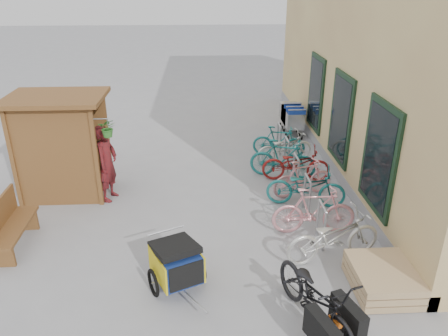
{
  "coord_description": "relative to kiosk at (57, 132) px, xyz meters",
  "views": [
    {
      "loc": [
        0.03,
        -7.14,
        4.87
      ],
      "look_at": [
        0.5,
        1.5,
        1.0
      ],
      "focal_mm": 35.0,
      "sensor_mm": 36.0,
      "label": 1
    }
  ],
  "objects": [
    {
      "name": "bike_6",
      "position": [
        5.6,
        1.55,
        -1.11
      ],
      "size": [
        1.78,
        1.06,
        0.89
      ],
      "primitive_type": "imported",
      "rotation": [
        0.0,
        0.0,
        1.87
      ],
      "color": "silver",
      "rests_on": "ground"
    },
    {
      "name": "kiosk",
      "position": [
        0.0,
        0.0,
        0.0
      ],
      "size": [
        2.49,
        1.65,
        2.4
      ],
      "color": "brown",
      "rests_on": "ground"
    },
    {
      "name": "bike_4",
      "position": [
        5.68,
        0.41,
        -1.1
      ],
      "size": [
        1.77,
        0.81,
        0.9
      ],
      "primitive_type": "imported",
      "rotation": [
        0.0,
        0.0,
        1.44
      ],
      "color": "maroon",
      "rests_on": "ground"
    },
    {
      "name": "bike_3",
      "position": [
        5.67,
        -0.43,
        -1.1
      ],
      "size": [
        1.57,
        0.8,
        0.91
      ],
      "primitive_type": "imported",
      "rotation": [
        0.0,
        0.0,
        1.83
      ],
      "color": "pink",
      "rests_on": "ground"
    },
    {
      "name": "bike_7",
      "position": [
        5.52,
        2.03,
        -1.1
      ],
      "size": [
        1.56,
        0.77,
        0.9
      ],
      "primitive_type": "imported",
      "rotation": [
        0.0,
        0.0,
        1.33
      ],
      "color": "#1C7172",
      "rests_on": "ground"
    },
    {
      "name": "bike_0",
      "position": [
        5.67,
        -2.99,
        -1.06
      ],
      "size": [
        1.96,
        1.07,
        0.97
      ],
      "primitive_type": "imported",
      "rotation": [
        0.0,
        0.0,
        1.81
      ],
      "color": "silver",
      "rests_on": "ground"
    },
    {
      "name": "bike_1",
      "position": [
        5.53,
        -2.08,
        -1.04
      ],
      "size": [
        1.7,
        0.5,
        1.02
      ],
      "primitive_type": "imported",
      "rotation": [
        0.0,
        0.0,
        1.56
      ],
      "color": "pink",
      "rests_on": "ground"
    },
    {
      "name": "building",
      "position": [
        9.77,
        2.03,
        1.94
      ],
      "size": [
        6.07,
        13.0,
        7.0
      ],
      "color": "#D4C07A",
      "rests_on": "ground"
    },
    {
      "name": "shopping_carts",
      "position": [
        6.28,
        4.04,
        -0.95
      ],
      "size": [
        0.58,
        1.6,
        1.04
      ],
      "color": "silver",
      "rests_on": "ground"
    },
    {
      "name": "pallet_stack",
      "position": [
        6.28,
        -3.87,
        -1.34
      ],
      "size": [
        1.0,
        1.2,
        0.4
      ],
      "color": "tan",
      "rests_on": "ground"
    },
    {
      "name": "bench",
      "position": [
        -0.4,
        -2.27,
        -1.04
      ],
      "size": [
        0.51,
        1.58,
        0.99
      ],
      "rotation": [
        0.0,
        0.0,
        0.02
      ],
      "color": "brown",
      "rests_on": "ground"
    },
    {
      "name": "child_trailer",
      "position": [
        2.84,
        -3.61,
        -1.06
      ],
      "size": [
        1.01,
        1.52,
        0.9
      ],
      "rotation": [
        0.0,
        0.0,
        0.43
      ],
      "color": "navy",
      "rests_on": "ground"
    },
    {
      "name": "bike_5",
      "position": [
        5.38,
        0.61,
        -1.04
      ],
      "size": [
        1.77,
        0.95,
        1.03
      ],
      "primitive_type": "imported",
      "rotation": [
        0.0,
        0.0,
        1.28
      ],
      "color": "#1C7172",
      "rests_on": "ground"
    },
    {
      "name": "bike_2",
      "position": [
        5.63,
        -0.92,
        -1.09
      ],
      "size": [
        1.87,
        0.97,
        0.93
      ],
      "primitive_type": "imported",
      "rotation": [
        0.0,
        0.0,
        1.36
      ],
      "color": "#1C7172",
      "rests_on": "ground"
    },
    {
      "name": "person_kiosk",
      "position": [
        1.13,
        -0.34,
        -0.65
      ],
      "size": [
        0.59,
        0.75,
        1.8
      ],
      "primitive_type": "imported",
      "rotation": [
        0.0,
        0.0,
        1.3
      ],
      "color": "maroon",
      "rests_on": "ground"
    },
    {
      "name": "ground",
      "position": [
        3.28,
        -2.47,
        -1.55
      ],
      "size": [
        80.0,
        80.0,
        0.0
      ],
      "primitive_type": "plane",
      "color": "gray"
    },
    {
      "name": "cargo_bike",
      "position": [
        4.94,
        -4.65,
        -1.03
      ],
      "size": [
        1.3,
        2.11,
        1.05
      ],
      "rotation": [
        0.0,
        0.0,
        0.33
      ],
      "color": "black",
      "rests_on": "ground"
    },
    {
      "name": "bike_rack",
      "position": [
        5.58,
        -0.07,
        -1.04
      ],
      "size": [
        0.05,
        5.35,
        0.86
      ],
      "color": "#A5A8AD",
      "rests_on": "ground"
    }
  ]
}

